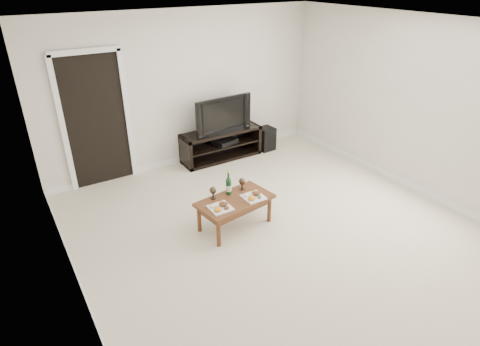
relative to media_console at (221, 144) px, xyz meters
name	(u,v)px	position (x,y,z in m)	size (l,w,h in m)	color
floor	(282,234)	(-0.51, -2.50, -0.28)	(5.50, 5.50, 0.00)	beige
back_wall	(186,90)	(-0.51, 0.27, 1.02)	(5.00, 0.04, 2.60)	silver
ceiling	(294,24)	(-0.51, -2.50, 2.35)	(5.00, 5.50, 0.04)	white
doorway	(96,122)	(-2.06, 0.24, 0.75)	(0.90, 0.02, 2.05)	black
media_console	(221,144)	(0.00, 0.00, 0.00)	(1.48, 0.45, 0.55)	black
television	(221,113)	(0.00, 0.00, 0.59)	(1.10, 0.14, 0.63)	black
av_receiver	(225,141)	(0.07, -0.01, 0.05)	(0.40, 0.30, 0.08)	black
subwoofer	(266,139)	(0.93, -0.09, -0.06)	(0.29, 0.29, 0.44)	black
coffee_table	(235,213)	(-0.94, -2.00, -0.07)	(0.99, 0.54, 0.42)	#562F18
plate_left	(220,206)	(-1.21, -2.10, 0.18)	(0.27, 0.27, 0.07)	white
plate_right	(253,195)	(-0.71, -2.10, 0.18)	(0.27, 0.27, 0.07)	white
wine_bottle	(229,182)	(-0.93, -1.83, 0.32)	(0.07, 0.07, 0.35)	#0F3718
goblet_left	(213,193)	(-1.17, -1.83, 0.23)	(0.09, 0.09, 0.17)	#382C1F
goblet_right	(242,184)	(-0.71, -1.83, 0.23)	(0.09, 0.09, 0.17)	#382C1F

